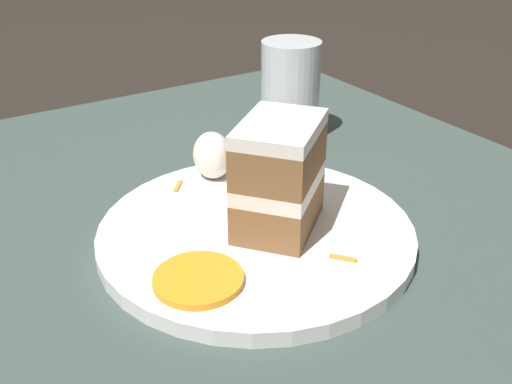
# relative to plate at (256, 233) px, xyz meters

# --- Properties ---
(ground_plane) EXTENTS (6.00, 6.00, 0.00)m
(ground_plane) POSITION_rel_plate_xyz_m (-0.01, -0.03, -0.05)
(ground_plane) COLOR black
(ground_plane) RESTS_ON ground
(dining_table) EXTENTS (0.91, 0.84, 0.04)m
(dining_table) POSITION_rel_plate_xyz_m (-0.01, -0.03, -0.03)
(dining_table) COLOR #384742
(dining_table) RESTS_ON ground
(plate) EXTENTS (0.30, 0.30, 0.02)m
(plate) POSITION_rel_plate_xyz_m (0.00, 0.00, 0.00)
(plate) COLOR white
(plate) RESTS_ON dining_table
(cake_slice) EXTENTS (0.11, 0.12, 0.11)m
(cake_slice) POSITION_rel_plate_xyz_m (0.01, 0.02, 0.06)
(cake_slice) COLOR brown
(cake_slice) RESTS_ON plate
(cream_dollop) EXTENTS (0.05, 0.04, 0.05)m
(cream_dollop) POSITION_rel_plate_xyz_m (-0.11, 0.02, 0.03)
(cream_dollop) COLOR white
(cream_dollop) RESTS_ON plate
(orange_garnish) EXTENTS (0.08, 0.08, 0.01)m
(orange_garnish) POSITION_rel_plate_xyz_m (0.05, -0.09, 0.01)
(orange_garnish) COLOR orange
(orange_garnish) RESTS_ON plate
(carrot_shreds_scatter) EXTENTS (0.22, 0.12, 0.00)m
(carrot_shreds_scatter) POSITION_rel_plate_xyz_m (-0.02, 0.04, 0.01)
(carrot_shreds_scatter) COLOR orange
(carrot_shreds_scatter) RESTS_ON plate
(drinking_glass) EXTENTS (0.08, 0.08, 0.13)m
(drinking_glass) POSITION_rel_plate_xyz_m (-0.19, 0.18, 0.05)
(drinking_glass) COLOR silver
(drinking_glass) RESTS_ON dining_table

